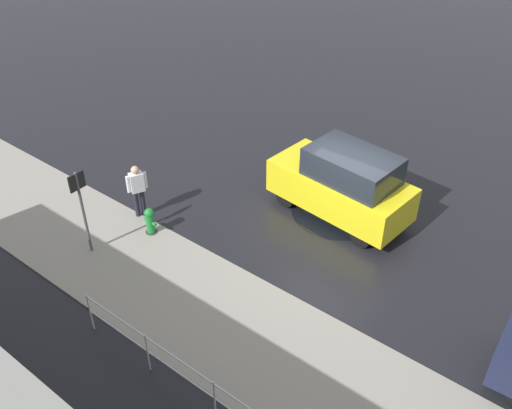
{
  "coord_description": "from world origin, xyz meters",
  "views": [
    {
      "loc": [
        -5.72,
        10.66,
        9.6
      ],
      "look_at": [
        1.64,
        1.2,
        0.9
      ],
      "focal_mm": 40.0,
      "sensor_mm": 36.0,
      "label": 1
    }
  ],
  "objects_px": {
    "sign_post": "(81,201)",
    "moving_hatchback": "(343,184)",
    "pedestrian": "(137,187)",
    "fire_hydrant": "(150,221)"
  },
  "relations": [
    {
      "from": "sign_post",
      "to": "moving_hatchback",
      "type": "bearing_deg",
      "value": -128.57
    },
    {
      "from": "moving_hatchback",
      "to": "pedestrian",
      "type": "bearing_deg",
      "value": 38.63
    },
    {
      "from": "fire_hydrant",
      "to": "sign_post",
      "type": "xyz_separation_m",
      "value": [
        0.68,
        1.46,
        1.18
      ]
    },
    {
      "from": "moving_hatchback",
      "to": "sign_post",
      "type": "relative_size",
      "value": 1.69
    },
    {
      "from": "moving_hatchback",
      "to": "sign_post",
      "type": "distance_m",
      "value": 6.8
    },
    {
      "from": "moving_hatchback",
      "to": "fire_hydrant",
      "type": "distance_m",
      "value": 5.26
    },
    {
      "from": "fire_hydrant",
      "to": "pedestrian",
      "type": "relative_size",
      "value": 0.5
    },
    {
      "from": "pedestrian",
      "to": "sign_post",
      "type": "relative_size",
      "value": 0.68
    },
    {
      "from": "pedestrian",
      "to": "moving_hatchback",
      "type": "bearing_deg",
      "value": -141.37
    },
    {
      "from": "fire_hydrant",
      "to": "pedestrian",
      "type": "distance_m",
      "value": 1.04
    }
  ]
}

